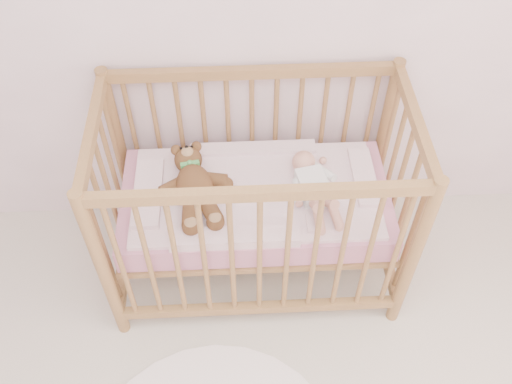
{
  "coord_description": "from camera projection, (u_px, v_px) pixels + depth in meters",
  "views": [
    {
      "loc": [
        -0.05,
        -0.07,
        2.51
      ],
      "look_at": [
        0.03,
        1.55,
        0.62
      ],
      "focal_mm": 40.0,
      "sensor_mm": 36.0,
      "label": 1
    }
  ],
  "objects": [
    {
      "name": "blanket",
      "position": [
        255.0,
        192.0,
        2.57
      ],
      "size": [
        1.1,
        0.58,
        0.06
      ],
      "primitive_type": null,
      "color": "#EDA3B4",
      "rests_on": "mattress"
    },
    {
      "name": "crib",
      "position": [
        255.0,
        201.0,
        2.62
      ],
      "size": [
        1.36,
        0.76,
        1.0
      ],
      "primitive_type": null,
      "color": "#A37C45",
      "rests_on": "floor"
    },
    {
      "name": "baby",
      "position": [
        314.0,
        183.0,
        2.51
      ],
      "size": [
        0.32,
        0.51,
        0.11
      ],
      "primitive_type": null,
      "rotation": [
        0.0,
        0.0,
        0.2
      ],
      "color": "white",
      "rests_on": "blanket"
    },
    {
      "name": "mattress",
      "position": [
        255.0,
        203.0,
        2.63
      ],
      "size": [
        1.22,
        0.62,
        0.13
      ],
      "primitive_type": "cube",
      "color": "pink",
      "rests_on": "crib"
    },
    {
      "name": "teddy_bear",
      "position": [
        195.0,
        185.0,
        2.49
      ],
      "size": [
        0.45,
        0.57,
        0.14
      ],
      "primitive_type": null,
      "rotation": [
        0.0,
        0.0,
        0.2
      ],
      "color": "brown",
      "rests_on": "blanket"
    }
  ]
}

